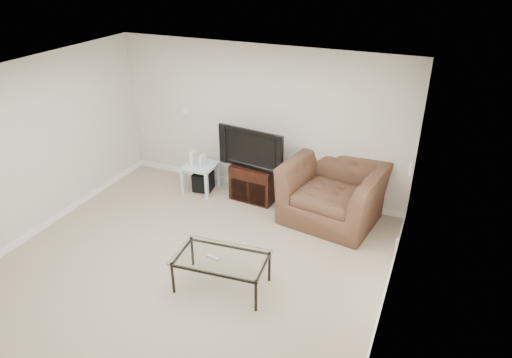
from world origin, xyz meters
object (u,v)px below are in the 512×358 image
at_px(television, 254,147).
at_px(recliner, 334,183).
at_px(tv_stand, 255,182).
at_px(coffee_table, 222,272).
at_px(subwoofer, 203,181).
at_px(side_table, 201,178).

xyz_separation_m(television, recliner, (1.36, -0.10, -0.32)).
distance_m(tv_stand, television, 0.64).
xyz_separation_m(tv_stand, coffee_table, (0.53, -2.25, -0.08)).
distance_m(subwoofer, recliner, 2.33).
distance_m(side_table, recliner, 2.35).
bearing_deg(side_table, recliner, 0.00).
height_order(recliner, coffee_table, recliner).
relative_size(television, subwoofer, 3.45).
distance_m(recliner, coffee_table, 2.31).
relative_size(recliner, coffee_table, 1.25).
bearing_deg(television, tv_stand, 93.59).
xyz_separation_m(recliner, coffee_table, (-0.83, -2.12, -0.40)).
bearing_deg(subwoofer, television, 4.75).
xyz_separation_m(television, subwoofer, (-0.93, -0.08, -0.77)).
height_order(television, coffee_table, television).
bearing_deg(subwoofer, coffee_table, -55.73).
relative_size(television, coffee_table, 0.95).
relative_size(side_table, coffee_table, 0.45).
bearing_deg(coffee_table, recliner, 68.67).
relative_size(television, recliner, 0.76).
xyz_separation_m(tv_stand, recliner, (1.36, -0.13, 0.32)).
bearing_deg(television, side_table, -166.61).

